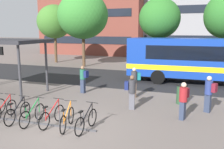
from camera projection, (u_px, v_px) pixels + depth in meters
ground at (61, 129)px, 9.49m from camera, size 200.00×200.00×0.00m
bus_lane_asphalt at (132, 79)px, 19.28m from camera, size 80.00×7.20×0.01m
city_bus at (214, 59)px, 17.02m from camera, size 12.07×2.77×3.20m
bike_rack at (27, 120)px, 10.11m from camera, size 6.19×0.28×0.70m
parked_bicycle_red_2 at (4, 110)px, 10.50m from camera, size 0.52×1.72×0.99m
parked_bicycle_black_3 at (18, 113)px, 10.17m from camera, size 0.52×1.72×0.99m
parked_bicycle_green_4 at (33, 115)px, 9.93m from camera, size 0.52×1.72×0.99m
parked_bicycle_red_5 at (52, 116)px, 9.78m from camera, size 0.52×1.72×0.99m
parked_bicycle_orange_6 at (67, 119)px, 9.45m from camera, size 0.57×1.69×0.99m
parked_bicycle_black_7 at (86, 121)px, 9.24m from camera, size 0.52×1.72×0.99m
commuter_navy_pack_0 at (131, 90)px, 11.68m from camera, size 0.57×0.40×1.67m
commuter_maroon_pack_1 at (183, 98)px, 10.33m from camera, size 0.45×0.59×1.63m
commuter_teal_pack_3 at (135, 80)px, 13.79m from camera, size 0.60×0.48×1.72m
commuter_maroon_pack_4 at (209, 92)px, 11.22m from camera, size 0.60×0.50×1.72m
commuter_navy_pack_5 at (83, 77)px, 14.75m from camera, size 0.57×0.40×1.66m
trash_bin at (182, 94)px, 12.66m from camera, size 0.55×0.55×1.03m
street_tree_1 at (83, 15)px, 24.86m from camera, size 5.13×5.13×7.65m
street_tree_2 at (160, 18)px, 21.28m from camera, size 3.58×3.58×6.55m
street_tree_3 at (55, 22)px, 28.31m from camera, size 4.01×4.01×6.68m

